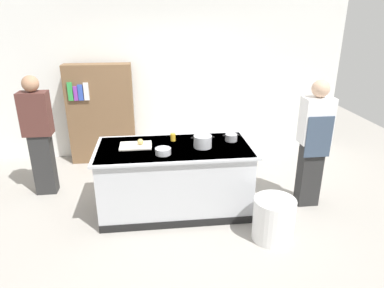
{
  "coord_description": "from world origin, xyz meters",
  "views": [
    {
      "loc": [
        -0.25,
        -4.02,
        2.49
      ],
      "look_at": [
        0.25,
        0.2,
        0.85
      ],
      "focal_mm": 32.07,
      "sensor_mm": 36.0,
      "label": 1
    }
  ],
  "objects_px": {
    "sauce_pan": "(231,137)",
    "trash_bin": "(274,219)",
    "person_chef": "(314,142)",
    "onion": "(140,142)",
    "bookshelf": "(101,114)",
    "mixing_bowl": "(163,151)",
    "stock_pot": "(203,141)",
    "person_guest": "(39,134)",
    "juice_cup": "(173,137)"
  },
  "relations": [
    {
      "from": "trash_bin",
      "to": "person_chef",
      "type": "height_order",
      "value": "person_chef"
    },
    {
      "from": "stock_pot",
      "to": "person_guest",
      "type": "height_order",
      "value": "person_guest"
    },
    {
      "from": "mixing_bowl",
      "to": "bookshelf",
      "type": "bearing_deg",
      "value": 115.96
    },
    {
      "from": "mixing_bowl",
      "to": "person_chef",
      "type": "relative_size",
      "value": 0.11
    },
    {
      "from": "sauce_pan",
      "to": "bookshelf",
      "type": "xyz_separation_m",
      "value": [
        -1.89,
        1.67,
        -0.09
      ]
    },
    {
      "from": "onion",
      "to": "mixing_bowl",
      "type": "height_order",
      "value": "onion"
    },
    {
      "from": "stock_pot",
      "to": "bookshelf",
      "type": "height_order",
      "value": "bookshelf"
    },
    {
      "from": "mixing_bowl",
      "to": "stock_pot",
      "type": "bearing_deg",
      "value": 18.9
    },
    {
      "from": "person_chef",
      "to": "bookshelf",
      "type": "bearing_deg",
      "value": 38.77
    },
    {
      "from": "onion",
      "to": "mixing_bowl",
      "type": "xyz_separation_m",
      "value": [
        0.27,
        -0.3,
        -0.02
      ]
    },
    {
      "from": "onion",
      "to": "person_chef",
      "type": "height_order",
      "value": "person_chef"
    },
    {
      "from": "trash_bin",
      "to": "mixing_bowl",
      "type": "bearing_deg",
      "value": 155.69
    },
    {
      "from": "person_guest",
      "to": "juice_cup",
      "type": "bearing_deg",
      "value": 60.19
    },
    {
      "from": "sauce_pan",
      "to": "trash_bin",
      "type": "bearing_deg",
      "value": -70.52
    },
    {
      "from": "onion",
      "to": "stock_pot",
      "type": "distance_m",
      "value": 0.79
    },
    {
      "from": "sauce_pan",
      "to": "person_chef",
      "type": "distance_m",
      "value": 1.07
    },
    {
      "from": "person_chef",
      "to": "sauce_pan",
      "type": "bearing_deg",
      "value": 60.52
    },
    {
      "from": "juice_cup",
      "to": "person_guest",
      "type": "height_order",
      "value": "person_guest"
    },
    {
      "from": "onion",
      "to": "person_chef",
      "type": "bearing_deg",
      "value": -3.61
    },
    {
      "from": "stock_pot",
      "to": "person_guest",
      "type": "xyz_separation_m",
      "value": [
        -2.19,
        0.74,
        -0.06
      ]
    },
    {
      "from": "juice_cup",
      "to": "person_guest",
      "type": "relative_size",
      "value": 0.06
    },
    {
      "from": "mixing_bowl",
      "to": "person_guest",
      "type": "xyz_separation_m",
      "value": [
        -1.69,
        0.91,
        -0.03
      ]
    },
    {
      "from": "onion",
      "to": "juice_cup",
      "type": "bearing_deg",
      "value": 19.71
    },
    {
      "from": "person_guest",
      "to": "bookshelf",
      "type": "height_order",
      "value": "person_guest"
    },
    {
      "from": "mixing_bowl",
      "to": "trash_bin",
      "type": "relative_size",
      "value": 0.37
    },
    {
      "from": "stock_pot",
      "to": "juice_cup",
      "type": "bearing_deg",
      "value": 142.59
    },
    {
      "from": "stock_pot",
      "to": "sauce_pan",
      "type": "height_order",
      "value": "stock_pot"
    },
    {
      "from": "mixing_bowl",
      "to": "person_guest",
      "type": "relative_size",
      "value": 0.11
    },
    {
      "from": "sauce_pan",
      "to": "juice_cup",
      "type": "relative_size",
      "value": 2.24
    },
    {
      "from": "trash_bin",
      "to": "bookshelf",
      "type": "distance_m",
      "value": 3.45
    },
    {
      "from": "person_chef",
      "to": "onion",
      "type": "bearing_deg",
      "value": 67.52
    },
    {
      "from": "stock_pot",
      "to": "bookshelf",
      "type": "relative_size",
      "value": 0.17
    },
    {
      "from": "sauce_pan",
      "to": "bookshelf",
      "type": "height_order",
      "value": "bookshelf"
    },
    {
      "from": "stock_pot",
      "to": "person_chef",
      "type": "distance_m",
      "value": 1.46
    },
    {
      "from": "stock_pot",
      "to": "juice_cup",
      "type": "distance_m",
      "value": 0.45
    },
    {
      "from": "stock_pot",
      "to": "bookshelf",
      "type": "bearing_deg",
      "value": 128.81
    },
    {
      "from": "onion",
      "to": "person_guest",
      "type": "bearing_deg",
      "value": 156.46
    },
    {
      "from": "mixing_bowl",
      "to": "person_guest",
      "type": "bearing_deg",
      "value": 151.61
    },
    {
      "from": "onion",
      "to": "bookshelf",
      "type": "bearing_deg",
      "value": 112.4
    },
    {
      "from": "stock_pot",
      "to": "trash_bin",
      "type": "relative_size",
      "value": 0.57
    },
    {
      "from": "mixing_bowl",
      "to": "bookshelf",
      "type": "xyz_separation_m",
      "value": [
        -0.98,
        2.02,
        -0.09
      ]
    },
    {
      "from": "person_chef",
      "to": "mixing_bowl",
      "type": "bearing_deg",
      "value": 75.66
    },
    {
      "from": "trash_bin",
      "to": "bookshelf",
      "type": "xyz_separation_m",
      "value": [
        -2.22,
        2.58,
        0.6
      ]
    },
    {
      "from": "onion",
      "to": "mixing_bowl",
      "type": "bearing_deg",
      "value": -47.3
    },
    {
      "from": "stock_pot",
      "to": "person_chef",
      "type": "bearing_deg",
      "value": -0.66
    },
    {
      "from": "juice_cup",
      "to": "bookshelf",
      "type": "relative_size",
      "value": 0.06
    },
    {
      "from": "sauce_pan",
      "to": "juice_cup",
      "type": "xyz_separation_m",
      "value": [
        -0.77,
        0.09,
        0.0
      ]
    },
    {
      "from": "onion",
      "to": "person_guest",
      "type": "distance_m",
      "value": 1.55
    },
    {
      "from": "trash_bin",
      "to": "person_chef",
      "type": "relative_size",
      "value": 0.3
    },
    {
      "from": "trash_bin",
      "to": "sauce_pan",
      "type": "bearing_deg",
      "value": 109.48
    }
  ]
}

